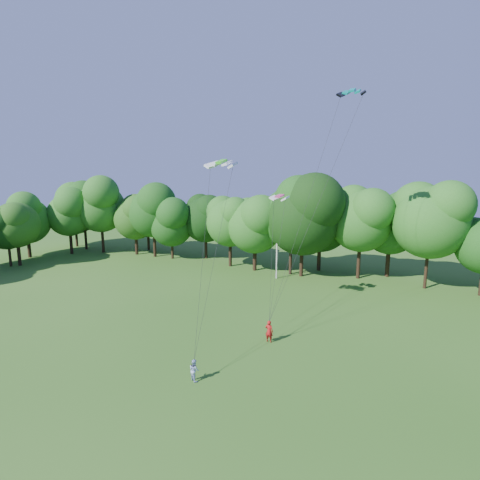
% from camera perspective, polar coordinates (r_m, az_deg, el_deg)
% --- Properties ---
extents(ground, '(160.00, 160.00, 0.00)m').
position_cam_1_polar(ground, '(25.63, -14.84, -24.23)').
color(ground, '#2A5B18').
rests_on(ground, ground).
extents(utility_pole, '(1.56, 0.19, 7.78)m').
position_cam_1_polar(utility_pole, '(50.78, 5.64, -1.47)').
color(utility_pole, silver).
rests_on(utility_pole, ground).
extents(kite_flyer_left, '(0.72, 0.49, 1.92)m').
position_cam_1_polar(kite_flyer_left, '(33.02, 4.45, -13.69)').
color(kite_flyer_left, '#AF1616').
rests_on(kite_flyer_left, ground).
extents(kite_flyer_right, '(0.95, 0.88, 1.56)m').
position_cam_1_polar(kite_flyer_right, '(27.81, -7.00, -19.06)').
color(kite_flyer_right, '#A2B4E1').
rests_on(kite_flyer_right, ground).
extents(kite_teal, '(2.57, 1.21, 0.54)m').
position_cam_1_polar(kite_teal, '(38.48, 16.71, 21.02)').
color(kite_teal, '#04827F').
rests_on(kite_teal, ground).
extents(kite_green, '(2.90, 1.37, 0.47)m').
position_cam_1_polar(kite_green, '(34.32, -2.85, 11.87)').
color(kite_green, '#36D31F').
rests_on(kite_green, ground).
extents(kite_pink, '(2.06, 1.27, 0.34)m').
position_cam_1_polar(kite_pink, '(37.94, 6.06, 6.70)').
color(kite_pink, '#C73774').
rests_on(kite_pink, ground).
extents(tree_back_west, '(7.92, 7.92, 11.52)m').
position_cam_1_polar(tree_back_west, '(67.43, -15.72, 3.87)').
color(tree_back_west, '#352515').
rests_on(tree_back_west, ground).
extents(tree_back_center, '(11.11, 11.11, 16.15)m').
position_cam_1_polar(tree_back_center, '(51.50, 9.61, 5.44)').
color(tree_back_center, '#332513').
rests_on(tree_back_center, ground).
extents(tree_flank_west, '(7.65, 7.65, 11.13)m').
position_cam_1_polar(tree_flank_west, '(66.60, -31.03, 2.47)').
color(tree_flank_west, '#311F13').
rests_on(tree_flank_west, ground).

